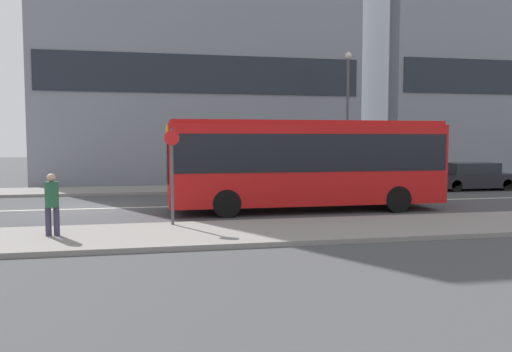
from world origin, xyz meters
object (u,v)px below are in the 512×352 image
pedestrian_near_stop (52,201)px  street_lamp (348,105)px  city_bus (305,159)px  parked_car_0 (384,179)px  bus_stop_sign (172,169)px  parked_car_1 (472,177)px

pedestrian_near_stop → street_lamp: bearing=35.2°
city_bus → parked_car_0: city_bus is taller
city_bus → parked_car_0: (5.75, 5.32, -1.23)m
parked_car_0 → bus_stop_sign: bearing=-142.1°
parked_car_0 → street_lamp: size_ratio=0.58×
city_bus → street_lamp: 9.29m
parked_car_1 → bus_stop_sign: bus_stop_sign is taller
parked_car_1 → bus_stop_sign: (-15.73, -8.52, 1.10)m
city_bus → parked_car_0: bearing=41.9°
city_bus → parked_car_1: bearing=26.3°
city_bus → bus_stop_sign: bearing=-149.7°
city_bus → pedestrian_near_stop: size_ratio=6.19×
pedestrian_near_stop → street_lamp: street_lamp is taller
parked_car_0 → city_bus: bearing=-137.2°
city_bus → pedestrian_near_stop: bearing=-153.8°
parked_car_1 → street_lamp: bearing=161.0°
parked_car_0 → street_lamp: street_lamp is taller
bus_stop_sign → pedestrian_near_stop: bearing=-160.3°
pedestrian_near_stop → street_lamp: (12.73, 11.74, 3.40)m
parked_car_0 → parked_car_1: size_ratio=0.88×
bus_stop_sign → street_lamp: size_ratio=0.40×
pedestrian_near_stop → parked_car_0: bearing=26.8°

